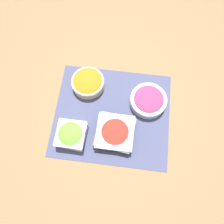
{
  "coord_description": "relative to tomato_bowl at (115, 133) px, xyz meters",
  "views": [
    {
      "loc": [
        0.04,
        -0.32,
        0.95
      ],
      "look_at": [
        0.0,
        0.0,
        0.03
      ],
      "focal_mm": 35.0,
      "sensor_mm": 36.0,
      "label": 1
    }
  ],
  "objects": [
    {
      "name": "carrot_bowl",
      "position": [
        -0.15,
        0.22,
        0.01
      ],
      "size": [
        0.15,
        0.15,
        0.06
      ],
      "color": "beige",
      "rests_on": "placemat"
    },
    {
      "name": "placemat",
      "position": [
        -0.02,
        0.09,
        -0.03
      ],
      "size": [
        0.52,
        0.46,
        0.0
      ],
      "color": "#474C70",
      "rests_on": "ground_plane"
    },
    {
      "name": "ground_plane",
      "position": [
        -0.02,
        0.09,
        -0.03
      ],
      "size": [
        3.0,
        3.0,
        0.0
      ],
      "primitive_type": "plane",
      "color": "olive"
    },
    {
      "name": "tomato_bowl",
      "position": [
        0.0,
        0.0,
        0.0
      ],
      "size": [
        0.17,
        0.17,
        0.05
      ],
      "color": "#333842",
      "rests_on": "placemat"
    },
    {
      "name": "lettuce_bowl",
      "position": [
        -0.19,
        -0.03,
        0.01
      ],
      "size": [
        0.13,
        0.13,
        0.07
      ],
      "color": "white",
      "rests_on": "placemat"
    },
    {
      "name": "onion_bowl",
      "position": [
        0.13,
        0.17,
        0.0
      ],
      "size": [
        0.17,
        0.17,
        0.06
      ],
      "color": "silver",
      "rests_on": "placemat"
    }
  ]
}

